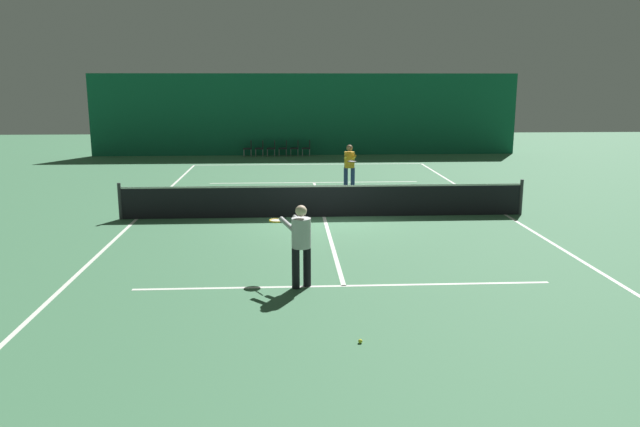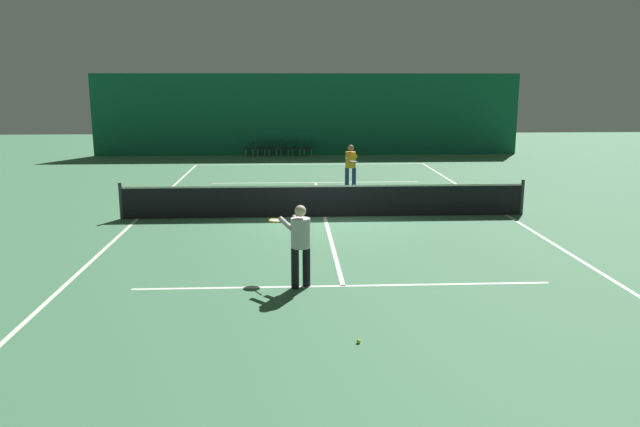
% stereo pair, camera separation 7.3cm
% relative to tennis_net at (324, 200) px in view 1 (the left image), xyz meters
% --- Properties ---
extents(ground_plane, '(60.00, 60.00, 0.00)m').
position_rel_tennis_net_xyz_m(ground_plane, '(0.00, 0.00, -0.51)').
color(ground_plane, '#3D704C').
extents(backdrop_curtain, '(23.00, 0.12, 4.35)m').
position_rel_tennis_net_xyz_m(backdrop_curtain, '(0.00, 15.90, 1.66)').
color(backdrop_curtain, '#146042').
rests_on(backdrop_curtain, ground).
extents(court_line_baseline_far, '(11.00, 0.10, 0.00)m').
position_rel_tennis_net_xyz_m(court_line_baseline_far, '(0.00, 11.90, -0.51)').
color(court_line_baseline_far, silver).
rests_on(court_line_baseline_far, ground).
extents(court_line_service_far, '(8.25, 0.10, 0.00)m').
position_rel_tennis_net_xyz_m(court_line_service_far, '(0.00, 6.40, -0.51)').
color(court_line_service_far, silver).
rests_on(court_line_service_far, ground).
extents(court_line_service_near, '(8.25, 0.10, 0.00)m').
position_rel_tennis_net_xyz_m(court_line_service_near, '(0.00, -6.40, -0.51)').
color(court_line_service_near, silver).
rests_on(court_line_service_near, ground).
extents(court_line_sideline_left, '(0.10, 23.80, 0.00)m').
position_rel_tennis_net_xyz_m(court_line_sideline_left, '(-5.50, 0.00, -0.51)').
color(court_line_sideline_left, silver).
rests_on(court_line_sideline_left, ground).
extents(court_line_sideline_right, '(0.10, 23.80, 0.00)m').
position_rel_tennis_net_xyz_m(court_line_sideline_right, '(5.50, 0.00, -0.51)').
color(court_line_sideline_right, silver).
rests_on(court_line_sideline_right, ground).
extents(court_line_centre, '(0.10, 12.80, 0.00)m').
position_rel_tennis_net_xyz_m(court_line_centre, '(0.00, 0.00, -0.51)').
color(court_line_centre, silver).
rests_on(court_line_centre, ground).
extents(tennis_net, '(12.00, 0.10, 1.07)m').
position_rel_tennis_net_xyz_m(tennis_net, '(0.00, 0.00, 0.00)').
color(tennis_net, black).
rests_on(tennis_net, ground).
extents(player_near, '(0.96, 1.34, 1.64)m').
position_rel_tennis_net_xyz_m(player_near, '(-0.86, -6.38, 0.44)').
color(player_near, black).
rests_on(player_near, ground).
extents(player_far, '(0.42, 1.35, 1.66)m').
position_rel_tennis_net_xyz_m(player_far, '(1.24, 4.72, 0.46)').
color(player_far, navy).
rests_on(player_far, ground).
extents(courtside_chair_0, '(0.44, 0.44, 0.84)m').
position_rel_tennis_net_xyz_m(courtside_chair_0, '(-3.08, 15.35, -0.03)').
color(courtside_chair_0, '#99999E').
rests_on(courtside_chair_0, ground).
extents(courtside_chair_1, '(0.44, 0.44, 0.84)m').
position_rel_tennis_net_xyz_m(courtside_chair_1, '(-2.45, 15.35, -0.03)').
color(courtside_chair_1, '#99999E').
rests_on(courtside_chair_1, ground).
extents(courtside_chair_2, '(0.44, 0.44, 0.84)m').
position_rel_tennis_net_xyz_m(courtside_chair_2, '(-1.82, 15.35, -0.03)').
color(courtside_chair_2, '#99999E').
rests_on(courtside_chair_2, ground).
extents(courtside_chair_3, '(0.44, 0.44, 0.84)m').
position_rel_tennis_net_xyz_m(courtside_chair_3, '(-1.20, 15.35, -0.03)').
color(courtside_chair_3, '#99999E').
rests_on(courtside_chair_3, ground).
extents(courtside_chair_4, '(0.44, 0.44, 0.84)m').
position_rel_tennis_net_xyz_m(courtside_chair_4, '(-0.57, 15.35, -0.03)').
color(courtside_chair_4, '#99999E').
rests_on(courtside_chair_4, ground).
extents(courtside_chair_5, '(0.44, 0.44, 0.84)m').
position_rel_tennis_net_xyz_m(courtside_chair_5, '(0.05, 15.35, -0.03)').
color(courtside_chair_5, '#99999E').
rests_on(courtside_chair_5, ground).
extents(tennis_ball, '(0.07, 0.07, 0.07)m').
position_rel_tennis_net_xyz_m(tennis_ball, '(-0.00, -9.15, -0.48)').
color(tennis_ball, '#D1DB33').
rests_on(tennis_ball, ground).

